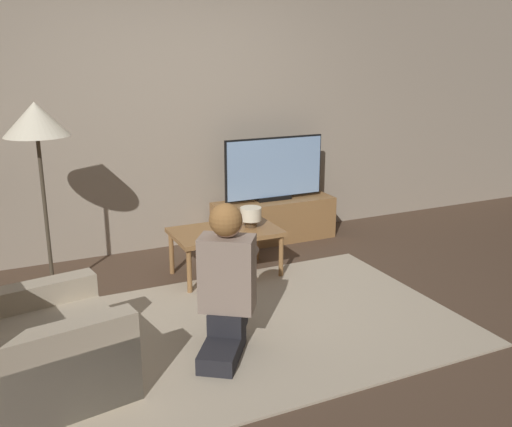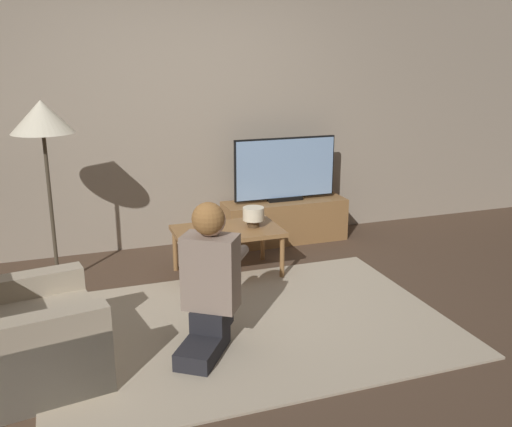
{
  "view_description": "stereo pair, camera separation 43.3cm",
  "coord_description": "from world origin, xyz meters",
  "px_view_note": "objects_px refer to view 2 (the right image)",
  "views": [
    {
      "loc": [
        -1.54,
        -3.24,
        1.85
      ],
      "look_at": [
        0.32,
        0.74,
        0.59
      ],
      "focal_mm": 40.0,
      "sensor_mm": 36.0,
      "label": 1
    },
    {
      "loc": [
        -1.14,
        -3.4,
        1.85
      ],
      "look_at": [
        0.32,
        0.74,
        0.59
      ],
      "focal_mm": 40.0,
      "sensor_mm": 36.0,
      "label": 2
    }
  ],
  "objects_px": {
    "floor_lamp": "(43,125)",
    "armchair": "(14,342)",
    "person_kneeling": "(210,276)",
    "table_lamp": "(253,215)",
    "tv": "(285,169)",
    "coffee_table": "(227,234)"
  },
  "relations": [
    {
      "from": "floor_lamp",
      "to": "armchair",
      "type": "height_order",
      "value": "floor_lamp"
    },
    {
      "from": "person_kneeling",
      "to": "table_lamp",
      "type": "bearing_deg",
      "value": -86.53
    },
    {
      "from": "tv",
      "to": "armchair",
      "type": "xyz_separation_m",
      "value": [
        -2.41,
        -1.85,
        -0.47
      ]
    },
    {
      "from": "armchair",
      "to": "person_kneeling",
      "type": "xyz_separation_m",
      "value": [
        1.16,
        0.04,
        0.23
      ]
    },
    {
      "from": "floor_lamp",
      "to": "tv",
      "type": "bearing_deg",
      "value": 10.89
    },
    {
      "from": "floor_lamp",
      "to": "armchair",
      "type": "relative_size",
      "value": 1.54
    },
    {
      "from": "tv",
      "to": "person_kneeling",
      "type": "bearing_deg",
      "value": -124.46
    },
    {
      "from": "tv",
      "to": "coffee_table",
      "type": "xyz_separation_m",
      "value": [
        -0.79,
        -0.67,
        -0.37
      ]
    },
    {
      "from": "coffee_table",
      "to": "floor_lamp",
      "type": "height_order",
      "value": "floor_lamp"
    },
    {
      "from": "floor_lamp",
      "to": "person_kneeling",
      "type": "distance_m",
      "value": 1.86
    },
    {
      "from": "person_kneeling",
      "to": "floor_lamp",
      "type": "bearing_deg",
      "value": -22.2
    },
    {
      "from": "table_lamp",
      "to": "armchair",
      "type": "bearing_deg",
      "value": -147.52
    },
    {
      "from": "person_kneeling",
      "to": "coffee_table",
      "type": "bearing_deg",
      "value": -77.13
    },
    {
      "from": "coffee_table",
      "to": "person_kneeling",
      "type": "xyz_separation_m",
      "value": [
        -0.45,
        -1.15,
        0.13
      ]
    },
    {
      "from": "table_lamp",
      "to": "person_kneeling",
      "type": "bearing_deg",
      "value": -121.05
    },
    {
      "from": "coffee_table",
      "to": "floor_lamp",
      "type": "distance_m",
      "value": 1.68
    },
    {
      "from": "floor_lamp",
      "to": "person_kneeling",
      "type": "bearing_deg",
      "value": -56.71
    },
    {
      "from": "tv",
      "to": "person_kneeling",
      "type": "height_order",
      "value": "tv"
    },
    {
      "from": "tv",
      "to": "table_lamp",
      "type": "height_order",
      "value": "tv"
    },
    {
      "from": "tv",
      "to": "floor_lamp",
      "type": "relative_size",
      "value": 0.69
    },
    {
      "from": "coffee_table",
      "to": "table_lamp",
      "type": "height_order",
      "value": "table_lamp"
    },
    {
      "from": "tv",
      "to": "person_kneeling",
      "type": "relative_size",
      "value": 1.09
    }
  ]
}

